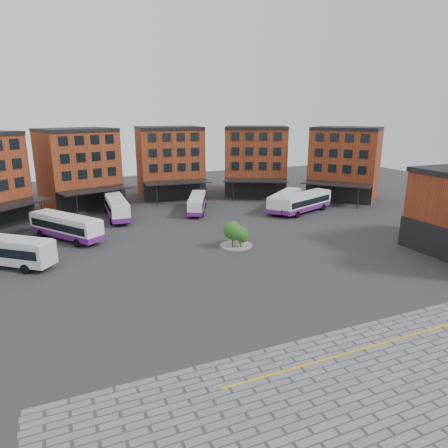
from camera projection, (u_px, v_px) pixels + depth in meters
name	position (u px, v px, depth m)	size (l,w,h in m)	color
ground	(266.00, 282.00, 42.54)	(160.00, 160.00, 0.00)	#28282B
yellow_line	(376.00, 345.00, 30.88)	(26.00, 0.15, 0.02)	gold
main_building	(143.00, 170.00, 72.71)	(94.14, 42.48, 14.60)	brown
tree_island	(237.00, 233.00, 53.02)	(4.40, 4.40, 3.68)	gray
bus_a	(4.00, 249.00, 46.35)	(11.35, 9.96, 3.49)	silver
bus_b	(66.00, 226.00, 56.17)	(9.53, 11.90, 3.53)	white
bus_c	(116.00, 207.00, 67.67)	(3.38, 12.58, 3.53)	white
bus_d	(197.00, 203.00, 71.84)	(6.68, 11.04, 3.08)	white
bus_e	(285.00, 201.00, 73.11)	(10.87, 9.77, 3.36)	white
bus_f	(305.00, 202.00, 71.47)	(12.76, 7.19, 3.54)	white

